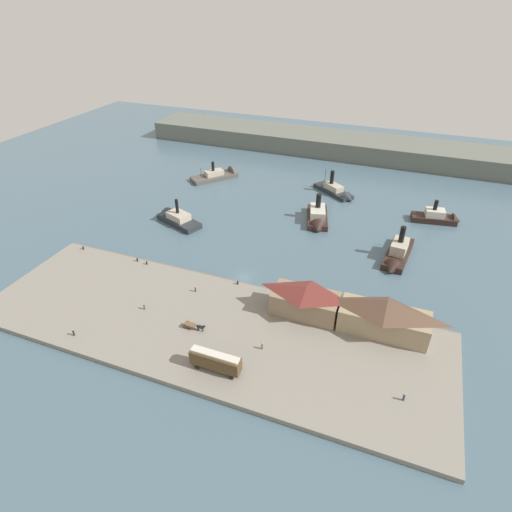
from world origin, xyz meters
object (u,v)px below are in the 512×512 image
object	(u,v)px
street_tram	(215,360)
ferry_moored_east	(439,218)
pedestrian_walking_east	(195,289)
pedestrian_near_west_shed	(74,333)
horse_cart	(194,326)
mooring_post_east	(137,260)
pedestrian_walking_west	(144,307)
ferry_approaching_east	(221,175)
ferry_shed_customs_shed	(385,316)
ferry_approaching_west	(397,255)
pedestrian_near_cart	(262,346)
mooring_post_center_west	(238,283)
ferry_near_quay	(337,192)
mooring_post_center_east	(83,248)
ferry_shed_east_terminal	(305,300)
mooring_post_west	(147,263)
ferry_outer_harbor	(317,218)
ferry_departing_north	(175,218)
pedestrian_at_waters_edge	(404,397)

from	to	relation	value
street_tram	ferry_moored_east	world-z (taller)	ferry_moored_east
pedestrian_walking_east	pedestrian_near_west_shed	bearing A→B (deg)	-126.32
horse_cart	mooring_post_east	bearing A→B (deg)	146.09
ferry_moored_east	pedestrian_walking_west	bearing A→B (deg)	-130.76
pedestrian_walking_east	ferry_approaching_east	world-z (taller)	ferry_approaching_east
ferry_shed_customs_shed	mooring_post_east	size ratio (longest dim) A/B	22.22
ferry_approaching_west	pedestrian_near_cart	bearing A→B (deg)	-115.76
pedestrian_near_cart	mooring_post_center_west	xyz separation A→B (m)	(-14.24, 19.67, -0.33)
ferry_near_quay	pedestrian_near_cart	bearing A→B (deg)	-88.59
pedestrian_near_cart	mooring_post_center_east	world-z (taller)	pedestrian_near_cart
street_tram	ferry_shed_east_terminal	bearing A→B (deg)	63.04
pedestrian_near_west_shed	mooring_post_center_west	distance (m)	40.88
pedestrian_walking_east	mooring_post_east	size ratio (longest dim) A/B	1.70
ferry_approaching_west	mooring_post_west	bearing A→B (deg)	-155.63
street_tram	ferry_outer_harbor	xyz separation A→B (m)	(3.08, 71.60, -2.14)
pedestrian_near_west_shed	ferry_departing_north	xyz separation A→B (m)	(-7.73, 57.44, -0.54)
ferry_shed_east_terminal	ferry_departing_north	distance (m)	62.40
pedestrian_near_west_shed	ferry_departing_north	bearing A→B (deg)	97.67
ferry_shed_east_terminal	pedestrian_walking_east	xyz separation A→B (m)	(-28.35, -1.98, -3.21)
pedestrian_walking_east	mooring_post_center_east	bearing A→B (deg)	171.42
ferry_approaching_east	pedestrian_near_west_shed	bearing A→B (deg)	-84.24
pedestrian_walking_west	mooring_post_west	world-z (taller)	pedestrian_walking_west
pedestrian_walking_east	pedestrian_walking_west	xyz separation A→B (m)	(-8.22, -10.72, 0.04)
mooring_post_center_east	ferry_departing_north	size ratio (longest dim) A/B	0.05
horse_cart	pedestrian_walking_east	world-z (taller)	horse_cart
ferry_near_quay	ferry_moored_east	distance (m)	37.46
pedestrian_near_cart	pedestrian_walking_west	bearing A→B (deg)	176.11
pedestrian_near_west_shed	ferry_approaching_east	bearing A→B (deg)	95.76
pedestrian_walking_east	ferry_near_quay	distance (m)	77.13
ferry_approaching_east	ferry_outer_harbor	bearing A→B (deg)	-27.13
horse_cart	pedestrian_walking_west	size ratio (longest dim) A/B	3.43
pedestrian_near_cart	horse_cart	bearing A→B (deg)	178.98
ferry_shed_east_terminal	ferry_outer_harbor	world-z (taller)	ferry_outer_harbor
pedestrian_at_waters_edge	ferry_outer_harbor	distance (m)	73.59
street_tram	ferry_outer_harbor	distance (m)	71.70
ferry_shed_east_terminal	mooring_post_west	distance (m)	47.42
pedestrian_walking_west	mooring_post_east	world-z (taller)	pedestrian_walking_west
mooring_post_east	ferry_moored_east	xyz separation A→B (m)	(79.43, 58.73, -0.08)
ferry_departing_north	ferry_outer_harbor	bearing A→B (deg)	20.32
pedestrian_walking_east	horse_cart	bearing A→B (deg)	-63.39
pedestrian_at_waters_edge	ferry_departing_north	xyz separation A→B (m)	(-78.26, 48.96, -0.58)
horse_cart	ferry_moored_east	size ratio (longest dim) A/B	0.34
pedestrian_near_west_shed	ferry_outer_harbor	distance (m)	82.87
pedestrian_walking_west	ferry_approaching_west	world-z (taller)	ferry_approaching_west
pedestrian_near_cart	ferry_outer_harbor	xyz separation A→B (m)	(-3.69, 62.71, -0.31)
horse_cart	mooring_post_center_west	bearing A→B (deg)	82.54
ferry_shed_customs_shed	mooring_post_west	size ratio (longest dim) A/B	22.22
ferry_near_quay	ferry_outer_harbor	distance (m)	24.43
ferry_shed_east_terminal	mooring_post_center_east	bearing A→B (deg)	176.54
ferry_shed_customs_shed	pedestrian_near_west_shed	xyz separation A→B (m)	(-64.25, -26.44, -3.79)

